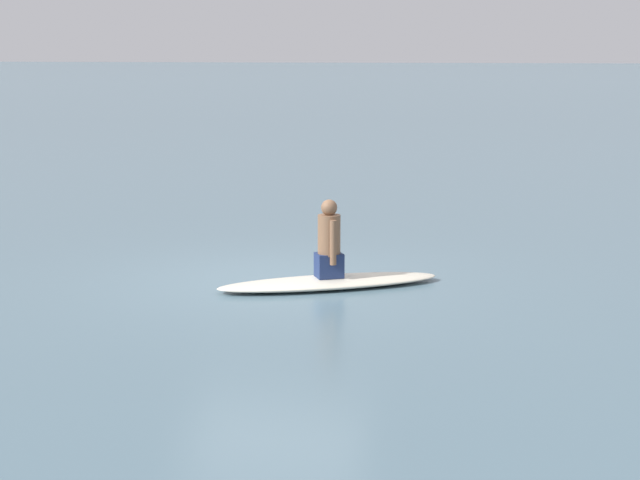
% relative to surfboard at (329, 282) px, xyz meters
% --- Properties ---
extents(ground_plane, '(400.00, 400.00, 0.00)m').
position_rel_surfboard_xyz_m(ground_plane, '(-0.81, 0.26, -0.07)').
color(ground_plane, slate).
extents(surfboard, '(3.06, 2.02, 0.14)m').
position_rel_surfboard_xyz_m(surfboard, '(0.00, 0.00, 0.00)').
color(surfboard, silver).
rests_on(surfboard, ground).
extents(person_paddler, '(0.43, 0.44, 1.05)m').
position_rel_surfboard_xyz_m(person_paddler, '(0.00, 0.00, 0.54)').
color(person_paddler, navy).
rests_on(person_paddler, surfboard).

